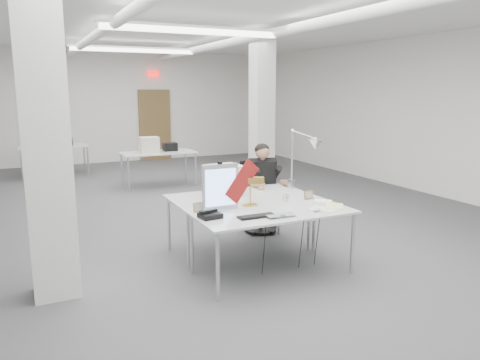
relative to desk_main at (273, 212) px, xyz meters
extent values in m
cube|color=#454648|center=(0.00, 2.50, -0.75)|extent=(10.00, 14.00, 0.02)
cube|color=white|center=(0.00, 2.50, 2.47)|extent=(10.00, 14.00, 0.02)
cube|color=white|center=(0.00, 9.51, 0.86)|extent=(10.00, 0.02, 3.20)
cube|color=white|center=(5.01, 2.50, 0.86)|extent=(0.02, 14.00, 3.20)
cube|color=white|center=(-2.30, 0.50, 0.86)|extent=(0.45, 0.45, 3.20)
cube|color=white|center=(2.50, 5.00, 0.86)|extent=(0.45, 0.45, 3.20)
cube|color=brown|center=(1.20, 9.44, 0.31)|extent=(0.95, 0.08, 2.10)
cube|color=red|center=(1.20, 9.40, 1.81)|extent=(0.32, 0.06, 0.16)
cylinder|color=silver|center=(-1.20, 2.50, 2.28)|extent=(0.16, 13.60, 0.16)
cylinder|color=silver|center=(1.40, 2.50, 2.28)|extent=(0.16, 13.60, 0.16)
cube|color=white|center=(0.00, 2.50, 2.24)|extent=(2.80, 0.14, 0.08)
cube|color=white|center=(0.00, 6.50, 2.24)|extent=(2.80, 0.14, 0.08)
cube|color=silver|center=(0.00, 0.00, 0.00)|extent=(1.80, 0.90, 0.02)
cube|color=silver|center=(0.00, 0.90, 0.00)|extent=(1.80, 0.90, 0.02)
cube|color=silver|center=(0.20, 5.50, 0.00)|extent=(1.60, 0.80, 0.02)
cube|color=silver|center=(-1.80, 7.70, 0.00)|extent=(1.60, 0.80, 0.02)
cube|color=#B7B7BC|center=(-0.51, 0.31, 0.28)|extent=(0.43, 0.05, 0.53)
cube|color=maroon|center=(-0.25, 0.28, 0.33)|extent=(0.48, 0.10, 0.52)
cube|color=black|center=(-0.28, -0.15, 0.02)|extent=(0.42, 0.14, 0.02)
imported|color=silver|center=(-0.04, -0.30, 0.03)|extent=(0.33, 0.22, 0.03)
ellipsoid|color=#B3B4B8|center=(0.43, -0.24, 0.03)|extent=(0.10, 0.07, 0.04)
cube|color=black|center=(-0.75, 0.03, 0.04)|extent=(0.24, 0.22, 0.05)
cube|color=#B37D4D|center=(-0.77, 0.34, 0.07)|extent=(0.14, 0.07, 0.11)
cube|color=#9D7443|center=(0.69, 0.32, 0.07)|extent=(0.14, 0.05, 0.11)
cylinder|color=silver|center=(0.38, 0.35, 0.06)|extent=(0.09, 0.06, 0.09)
cube|color=silver|center=(0.56, -0.18, 0.02)|extent=(0.33, 0.36, 0.01)
cube|color=#DFDB85|center=(0.76, -0.12, 0.02)|extent=(0.33, 0.34, 0.01)
cube|color=white|center=(0.80, 0.16, 0.02)|extent=(0.25, 0.25, 0.01)
cube|color=beige|center=(-0.17, 0.98, 0.21)|extent=(0.45, 0.43, 0.39)
camera|label=1|loc=(-2.53, -4.48, 1.37)|focal=35.00mm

